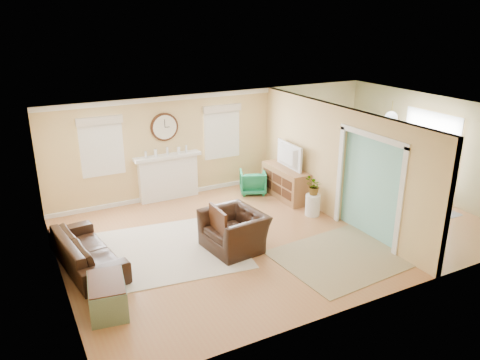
% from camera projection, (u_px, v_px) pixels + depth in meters
% --- Properties ---
extents(floor, '(9.00, 9.00, 0.00)m').
position_uv_depth(floor, '(279.00, 230.00, 10.27)').
color(floor, '#AA6C42').
rests_on(floor, ground).
extents(wall_back, '(9.00, 0.02, 2.60)m').
position_uv_depth(wall_back, '(219.00, 141.00, 12.33)').
color(wall_back, tan).
rests_on(wall_back, ground).
extents(wall_front, '(9.00, 0.02, 2.60)m').
position_uv_depth(wall_front, '(383.00, 229.00, 7.32)').
color(wall_front, tan).
rests_on(wall_front, ground).
extents(wall_left, '(0.02, 6.00, 2.60)m').
position_uv_depth(wall_left, '(54.00, 214.00, 7.86)').
color(wall_left, tan).
rests_on(wall_left, ground).
extents(wall_right, '(0.02, 6.00, 2.60)m').
position_uv_depth(wall_right, '(431.00, 147.00, 11.79)').
color(wall_right, tan).
rests_on(wall_right, ground).
extents(ceiling, '(9.00, 6.00, 0.02)m').
position_uv_depth(ceiling, '(282.00, 113.00, 9.39)').
color(ceiling, white).
rests_on(ceiling, wall_back).
extents(partition, '(0.17, 6.00, 2.60)m').
position_uv_depth(partition, '(330.00, 158.00, 10.70)').
color(partition, tan).
rests_on(partition, ground).
extents(fireplace, '(1.70, 0.30, 1.17)m').
position_uv_depth(fireplace, '(168.00, 176.00, 11.81)').
color(fireplace, white).
rests_on(fireplace, ground).
extents(wall_clock, '(0.70, 0.07, 0.70)m').
position_uv_depth(wall_clock, '(164.00, 127.00, 11.46)').
color(wall_clock, '#4C2711').
rests_on(wall_clock, wall_back).
extents(window_left, '(1.05, 0.13, 1.42)m').
position_uv_depth(window_left, '(101.00, 142.00, 10.84)').
color(window_left, white).
rests_on(window_left, wall_back).
extents(window_right, '(1.05, 0.13, 1.42)m').
position_uv_depth(window_right, '(222.00, 128.00, 12.19)').
color(window_right, white).
rests_on(window_right, wall_back).
extents(french_doors, '(0.06, 1.70, 2.20)m').
position_uv_depth(french_doors, '(429.00, 155.00, 11.84)').
color(french_doors, white).
rests_on(french_doors, ground).
extents(pendant, '(0.30, 0.30, 0.55)m').
position_uv_depth(pendant, '(391.00, 118.00, 10.83)').
color(pendant, gold).
rests_on(pendant, ceiling).
extents(rug_cream, '(3.26, 2.92, 0.02)m').
position_uv_depth(rug_cream, '(167.00, 250.00, 9.37)').
color(rug_cream, beige).
rests_on(rug_cream, floor).
extents(rug_jute, '(2.57, 2.16, 0.01)m').
position_uv_depth(rug_jute, '(342.00, 257.00, 9.11)').
color(rug_jute, tan).
rests_on(rug_jute, floor).
extents(rug_grey, '(2.20, 2.75, 0.01)m').
position_uv_depth(rug_grey, '(386.00, 204.00, 11.66)').
color(rug_grey, slate).
rests_on(rug_grey, floor).
extents(sofa, '(1.14, 2.27, 0.64)m').
position_uv_depth(sofa, '(87.00, 251.00, 8.71)').
color(sofa, black).
rests_on(sofa, floor).
extents(eames_chair, '(1.18, 1.31, 0.77)m').
position_uv_depth(eames_chair, '(234.00, 231.00, 9.34)').
color(eames_chair, black).
rests_on(eames_chair, floor).
extents(green_chair, '(0.86, 0.87, 0.61)m').
position_uv_depth(green_chair, '(253.00, 182.00, 12.28)').
color(green_chair, '#1A774D').
rests_on(green_chair, floor).
extents(trunk, '(0.70, 1.00, 0.53)m').
position_uv_depth(trunk, '(107.00, 296.00, 7.41)').
color(trunk, gray).
rests_on(trunk, floor).
extents(credenza, '(0.52, 1.54, 0.80)m').
position_uv_depth(credenza, '(285.00, 183.00, 11.94)').
color(credenza, '#99633D').
rests_on(credenza, floor).
extents(tv, '(0.19, 1.11, 0.64)m').
position_uv_depth(tv, '(286.00, 156.00, 11.69)').
color(tv, black).
rests_on(tv, credenza).
extents(garden_stool, '(0.35, 0.35, 0.51)m').
position_uv_depth(garden_stool, '(313.00, 205.00, 10.93)').
color(garden_stool, white).
rests_on(garden_stool, floor).
extents(potted_plant, '(0.49, 0.46, 0.43)m').
position_uv_depth(potted_plant, '(314.00, 186.00, 10.77)').
color(potted_plant, '#337F33').
rests_on(potted_plant, garden_stool).
extents(dining_table, '(1.14, 1.92, 0.66)m').
position_uv_depth(dining_table, '(387.00, 191.00, 11.55)').
color(dining_table, '#4C2711').
rests_on(dining_table, floor).
extents(dining_chair_n, '(0.43, 0.43, 0.94)m').
position_uv_depth(dining_chair_n, '(360.00, 171.00, 12.32)').
color(dining_chair_n, slate).
rests_on(dining_chair_n, floor).
extents(dining_chair_s, '(0.49, 0.49, 0.99)m').
position_uv_depth(dining_chair_s, '(426.00, 196.00, 10.60)').
color(dining_chair_s, slate).
rests_on(dining_chair_s, floor).
extents(dining_chair_w, '(0.49, 0.49, 0.88)m').
position_uv_depth(dining_chair_w, '(367.00, 188.00, 11.28)').
color(dining_chair_w, white).
rests_on(dining_chair_w, floor).
extents(dining_chair_e, '(0.54, 0.54, 0.99)m').
position_uv_depth(dining_chair_e, '(410.00, 179.00, 11.68)').
color(dining_chair_e, slate).
rests_on(dining_chair_e, floor).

